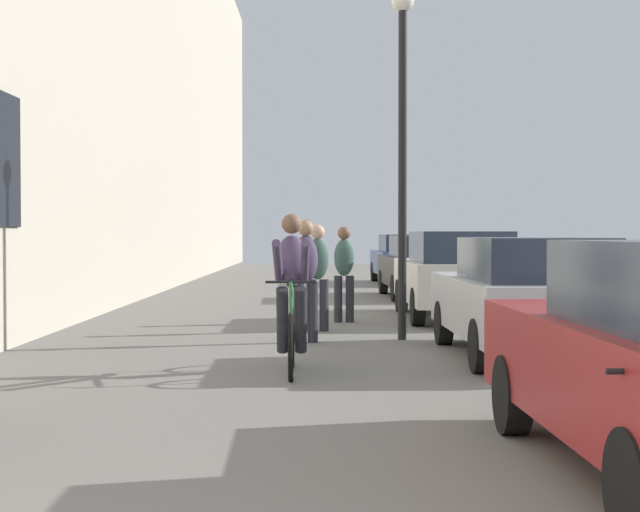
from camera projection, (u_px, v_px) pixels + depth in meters
name	position (u px, v px, depth m)	size (l,w,h in m)	color
cyclist_on_bicycle	(289.00, 297.00, 10.56)	(0.52, 1.76, 1.74)	black
pedestrian_near	(303.00, 274.00, 13.34)	(0.38, 0.30, 1.68)	#26262D
pedestrian_mid	(315.00, 271.00, 14.88)	(0.37, 0.28, 1.62)	#26262D
pedestrian_far	(342.00, 268.00, 16.38)	(0.38, 0.29, 1.61)	#26262D
street_lamp	(400.00, 118.00, 13.65)	(0.32, 0.32, 4.90)	black
parked_car_second	(523.00, 296.00, 11.67)	(1.79, 4.10, 1.45)	#B7B7BC
parked_car_third	(454.00, 274.00, 17.02)	(1.84, 4.30, 1.52)	beige
parked_car_fourth	(420.00, 265.00, 22.60)	(1.83, 4.10, 1.44)	black
parked_car_fifth	(403.00, 258.00, 28.81)	(1.84, 4.13, 1.45)	#384C84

